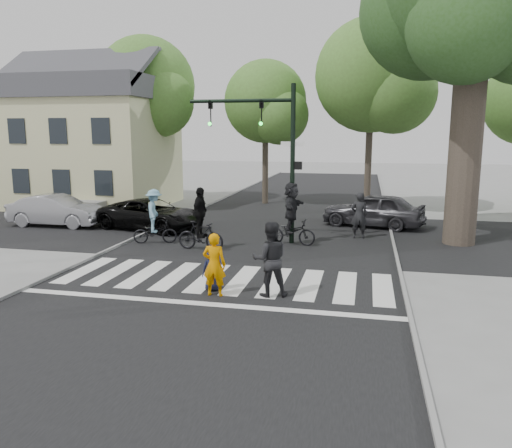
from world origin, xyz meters
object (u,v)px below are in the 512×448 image
at_px(pedestrian_woman, 214,265).
at_px(pedestrian_adult, 270,259).
at_px(cyclist_left, 155,220).
at_px(car_silver, 57,210).
at_px(traffic_signal, 271,141).
at_px(cyclist_mid, 200,225).
at_px(car_suv, 151,214).
at_px(cyclist_right, 291,217).
at_px(car_grey, 373,210).
at_px(pedestrian_child, 213,269).

relative_size(pedestrian_woman, pedestrian_adult, 0.85).
bearing_deg(cyclist_left, car_silver, 157.59).
height_order(traffic_signal, pedestrian_woman, traffic_signal).
relative_size(pedestrian_adult, cyclist_mid, 0.86).
relative_size(pedestrian_adult, cyclist_left, 0.94).
height_order(cyclist_mid, car_suv, cyclist_mid).
relative_size(pedestrian_woman, car_silver, 0.39).
bearing_deg(car_silver, cyclist_right, -98.18).
height_order(pedestrian_woman, cyclist_left, cyclist_left).
bearing_deg(pedestrian_adult, car_suv, -65.52).
relative_size(cyclist_left, cyclist_right, 0.88).
distance_m(pedestrian_adult, car_grey, 10.97).
xyz_separation_m(pedestrian_woman, pedestrian_adult, (1.41, 0.32, 0.15)).
bearing_deg(pedestrian_adult, pedestrian_child, -19.90).
distance_m(pedestrian_child, car_silver, 12.39).
height_order(pedestrian_woman, cyclist_mid, cyclist_mid).
xyz_separation_m(traffic_signal, car_silver, (-10.18, 1.26, -3.18)).
bearing_deg(pedestrian_child, car_suv, -78.73).
distance_m(pedestrian_woman, cyclist_right, 6.54).
distance_m(pedestrian_child, cyclist_left, 6.48).
relative_size(traffic_signal, cyclist_left, 2.85).
bearing_deg(car_suv, pedestrian_adult, -124.89).
distance_m(traffic_signal, cyclist_left, 5.36).
xyz_separation_m(car_suv, car_silver, (-4.56, -0.19, 0.05)).
xyz_separation_m(cyclist_mid, cyclist_right, (3.08, 1.58, 0.12)).
relative_size(cyclist_mid, cyclist_right, 0.96).
height_order(pedestrian_child, car_grey, car_grey).
relative_size(pedestrian_woman, pedestrian_child, 1.42).
xyz_separation_m(cyclist_mid, car_grey, (6.17, 6.08, -0.17)).
xyz_separation_m(pedestrian_child, car_grey, (4.31, 10.53, 0.18)).
height_order(car_silver, car_grey, car_grey).
xyz_separation_m(pedestrian_woman, car_suv, (-5.43, 8.16, -0.17)).
height_order(traffic_signal, cyclist_left, traffic_signal).
distance_m(pedestrian_woman, car_grey, 11.70).
distance_m(pedestrian_child, car_suv, 9.36).
bearing_deg(car_suv, car_grey, -59.77).
bearing_deg(pedestrian_child, traffic_signal, -116.18).
bearing_deg(cyclist_right, cyclist_mid, -152.81).
distance_m(pedestrian_adult, cyclist_left, 7.60).
height_order(traffic_signal, cyclist_right, traffic_signal).
xyz_separation_m(cyclist_mid, car_suv, (-3.40, 3.29, -0.27)).
distance_m(cyclist_mid, car_suv, 4.73).
bearing_deg(cyclist_left, pedestrian_woman, -53.41).
height_order(traffic_signal, car_grey, traffic_signal).
xyz_separation_m(pedestrian_woman, cyclist_mid, (-2.04, 4.87, 0.10)).
bearing_deg(cyclist_mid, traffic_signal, 39.59).
bearing_deg(cyclist_mid, pedestrian_woman, -67.30).
bearing_deg(pedestrian_child, cyclist_mid, -90.24).
xyz_separation_m(cyclist_mid, car_silver, (-7.95, 3.10, -0.23)).
bearing_deg(pedestrian_child, car_silver, -60.49).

